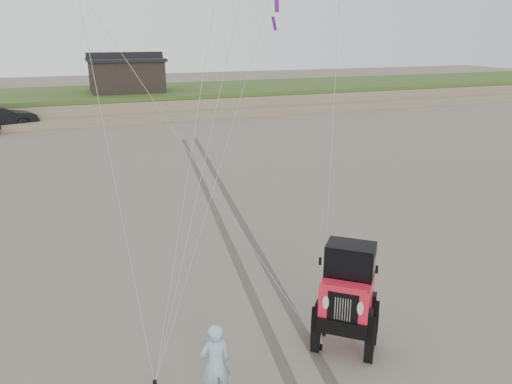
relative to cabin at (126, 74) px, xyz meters
The scene contains 8 objects.
ground 37.20m from the cabin, 93.09° to the right, with size 160.00×160.00×0.00m, color #6B6054.
dune_ridge 3.18m from the cabin, 165.96° to the left, with size 160.00×14.25×1.73m.
cabin is the anchor object (origin of this frame).
jeep 37.73m from the cabin, 90.21° to the right, with size 2.24×5.19×1.93m, color red, non-canonical shape.
man 38.42m from the cabin, 94.81° to the right, with size 0.59×0.39×1.61m, color #7FA2C5.
stake_main 37.78m from the cabin, 96.45° to the right, with size 0.08×0.08×0.12m, color black.
stake_aux 37.66m from the cabin, 90.96° to the right, with size 0.08×0.08×0.12m, color black.
tire_tracks 29.18m from the cabin, 90.00° to the right, with size 5.22×29.74×0.01m.
Camera 1 is at (-3.29, -8.75, 6.60)m, focal length 35.00 mm.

